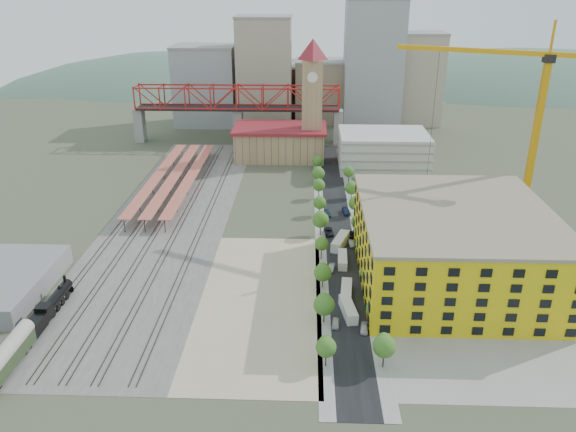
{
  "coord_description": "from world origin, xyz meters",
  "views": [
    {
      "loc": [
        6.42,
        -143.58,
        68.96
      ],
      "look_at": [
        1.44,
        -4.55,
        10.0
      ],
      "focal_mm": 35.0,
      "sensor_mm": 36.0,
      "label": 1
    }
  ],
  "objects_px": {
    "site_trailer_b": "(346,292)",
    "car_0": "(336,323)",
    "locomotive": "(51,306)",
    "coach": "(6,358)",
    "tower_crane": "(526,106)",
    "site_trailer_d": "(340,242)",
    "construction_building": "(453,245)",
    "site_trailer_c": "(342,260)",
    "clock_tower": "(312,89)",
    "site_trailer_a": "(348,310)"
  },
  "relations": [
    {
      "from": "construction_building",
      "to": "site_trailer_c",
      "type": "xyz_separation_m",
      "value": [
        -26.0,
        7.43,
        -8.21
      ]
    },
    {
      "from": "clock_tower",
      "to": "site_trailer_d",
      "type": "distance_m",
      "value": 86.82
    },
    {
      "from": "construction_building",
      "to": "site_trailer_c",
      "type": "distance_m",
      "value": 28.26
    },
    {
      "from": "car_0",
      "to": "clock_tower",
      "type": "bearing_deg",
      "value": 97.35
    },
    {
      "from": "construction_building",
      "to": "tower_crane",
      "type": "height_order",
      "value": "tower_crane"
    },
    {
      "from": "construction_building",
      "to": "site_trailer_d",
      "type": "bearing_deg",
      "value": 145.36
    },
    {
      "from": "locomotive",
      "to": "coach",
      "type": "bearing_deg",
      "value": -90.0
    },
    {
      "from": "clock_tower",
      "to": "car_0",
      "type": "relative_size",
      "value": 13.51
    },
    {
      "from": "tower_crane",
      "to": "site_trailer_d",
      "type": "relative_size",
      "value": 5.7
    },
    {
      "from": "tower_crane",
      "to": "site_trailer_d",
      "type": "height_order",
      "value": "tower_crane"
    },
    {
      "from": "locomotive",
      "to": "site_trailer_c",
      "type": "bearing_deg",
      "value": 21.67
    },
    {
      "from": "clock_tower",
      "to": "construction_building",
      "type": "xyz_separation_m",
      "value": [
        34.0,
        -99.99,
        -19.29
      ]
    },
    {
      "from": "construction_building",
      "to": "tower_crane",
      "type": "bearing_deg",
      "value": 53.2
    },
    {
      "from": "clock_tower",
      "to": "site_trailer_b",
      "type": "relative_size",
      "value": 5.61
    },
    {
      "from": "clock_tower",
      "to": "construction_building",
      "type": "relative_size",
      "value": 1.03
    },
    {
      "from": "clock_tower",
      "to": "locomotive",
      "type": "height_order",
      "value": "clock_tower"
    },
    {
      "from": "locomotive",
      "to": "site_trailer_c",
      "type": "relative_size",
      "value": 2.48
    },
    {
      "from": "site_trailer_c",
      "to": "tower_crane",
      "type": "bearing_deg",
      "value": 28.57
    },
    {
      "from": "construction_building",
      "to": "coach",
      "type": "xyz_separation_m",
      "value": [
        -92.0,
        -38.52,
        -6.39
      ]
    },
    {
      "from": "clock_tower",
      "to": "site_trailer_a",
      "type": "height_order",
      "value": "clock_tower"
    },
    {
      "from": "car_0",
      "to": "locomotive",
      "type": "bearing_deg",
      "value": -177.33
    },
    {
      "from": "coach",
      "to": "site_trailer_a",
      "type": "relative_size",
      "value": 1.94
    },
    {
      "from": "coach",
      "to": "site_trailer_b",
      "type": "xyz_separation_m",
      "value": [
        66.0,
        29.52,
        -1.76
      ]
    },
    {
      "from": "tower_crane",
      "to": "site_trailer_d",
      "type": "xyz_separation_m",
      "value": [
        -50.35,
        -14.57,
        -35.15
      ]
    },
    {
      "from": "clock_tower",
      "to": "coach",
      "type": "xyz_separation_m",
      "value": [
        -58.0,
        -138.52,
        -25.67
      ]
    },
    {
      "from": "locomotive",
      "to": "site_trailer_a",
      "type": "xyz_separation_m",
      "value": [
        66.0,
        2.07,
        -0.75
      ]
    },
    {
      "from": "site_trailer_a",
      "to": "site_trailer_d",
      "type": "height_order",
      "value": "site_trailer_d"
    },
    {
      "from": "tower_crane",
      "to": "locomotive",
      "type": "bearing_deg",
      "value": -156.19
    },
    {
      "from": "clock_tower",
      "to": "site_trailer_c",
      "type": "distance_m",
      "value": 96.89
    },
    {
      "from": "construction_building",
      "to": "site_trailer_b",
      "type": "xyz_separation_m",
      "value": [
        -26.0,
        -9.0,
        -8.14
      ]
    },
    {
      "from": "construction_building",
      "to": "site_trailer_a",
      "type": "distance_m",
      "value": 31.96
    },
    {
      "from": "site_trailer_a",
      "to": "locomotive",
      "type": "bearing_deg",
      "value": 172.74
    },
    {
      "from": "locomotive",
      "to": "site_trailer_a",
      "type": "bearing_deg",
      "value": 1.8
    },
    {
      "from": "locomotive",
      "to": "site_trailer_a",
      "type": "relative_size",
      "value": 2.33
    },
    {
      "from": "coach",
      "to": "tower_crane",
      "type": "height_order",
      "value": "tower_crane"
    },
    {
      "from": "site_trailer_c",
      "to": "site_trailer_d",
      "type": "xyz_separation_m",
      "value": [
        0.0,
        10.53,
        0.22
      ]
    },
    {
      "from": "site_trailer_a",
      "to": "site_trailer_c",
      "type": "height_order",
      "value": "site_trailer_a"
    },
    {
      "from": "site_trailer_b",
      "to": "site_trailer_c",
      "type": "height_order",
      "value": "site_trailer_b"
    },
    {
      "from": "site_trailer_d",
      "to": "coach",
      "type": "bearing_deg",
      "value": -120.97
    },
    {
      "from": "construction_building",
      "to": "tower_crane",
      "type": "distance_m",
      "value": 48.88
    },
    {
      "from": "construction_building",
      "to": "site_trailer_a",
      "type": "height_order",
      "value": "construction_building"
    },
    {
      "from": "site_trailer_b",
      "to": "car_0",
      "type": "relative_size",
      "value": 2.41
    },
    {
      "from": "locomotive",
      "to": "site_trailer_b",
      "type": "xyz_separation_m",
      "value": [
        66.0,
        9.8,
        -0.76
      ]
    },
    {
      "from": "tower_crane",
      "to": "site_trailer_b",
      "type": "relative_size",
      "value": 6.39
    },
    {
      "from": "site_trailer_a",
      "to": "site_trailer_c",
      "type": "xyz_separation_m",
      "value": [
        0.0,
        24.15,
        -0.08
      ]
    },
    {
      "from": "clock_tower",
      "to": "coach",
      "type": "height_order",
      "value": "clock_tower"
    },
    {
      "from": "car_0",
      "to": "construction_building",
      "type": "bearing_deg",
      "value": 41.36
    },
    {
      "from": "clock_tower",
      "to": "site_trailer_b",
      "type": "height_order",
      "value": "clock_tower"
    },
    {
      "from": "coach",
      "to": "clock_tower",
      "type": "bearing_deg",
      "value": 67.28
    },
    {
      "from": "construction_building",
      "to": "site_trailer_c",
      "type": "bearing_deg",
      "value": 164.05
    }
  ]
}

